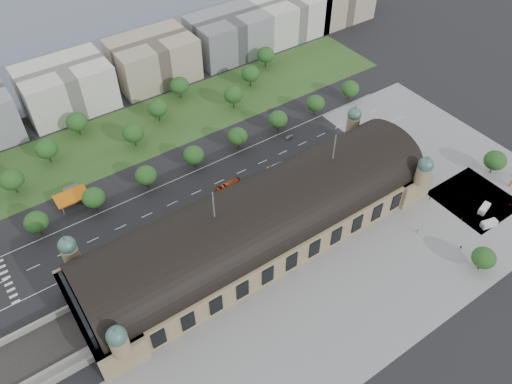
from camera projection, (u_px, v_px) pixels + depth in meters
ground at (260, 239)px, 201.83m from camera, size 900.00×900.00×0.00m
station at (261, 222)px, 194.62m from camera, size 150.00×48.40×44.30m
plaza_south at (353, 303)px, 180.16m from camera, size 190.00×48.00×0.12m
plaza_east at (432, 146)px, 243.67m from camera, size 56.00×100.00×0.12m
road_slab at (172, 204)px, 215.93m from camera, size 260.00×26.00×0.10m
grass_belt at (129, 135)px, 250.13m from camera, size 300.00×45.00×0.10m
petrol_station at (72, 194)px, 216.05m from camera, size 14.00×13.00×5.05m
office_3 at (66, 88)px, 259.01m from camera, size 45.00×32.00×24.00m
office_4 at (153, 60)px, 279.32m from camera, size 45.00×32.00×24.00m
office_5 at (228, 35)px, 299.63m from camera, size 45.00×32.00×24.00m
office_6 at (288, 16)px, 317.91m from camera, size 45.00×32.00×24.00m
office_7 at (335, 1)px, 334.16m from camera, size 45.00×32.00×24.00m
tree_row_2 at (36, 222)px, 198.37m from camera, size 9.60×9.60×11.52m
tree_row_3 at (94, 197)px, 208.12m from camera, size 9.60×9.60×11.52m
tree_row_4 at (146, 175)px, 217.87m from camera, size 9.60×9.60×11.52m
tree_row_5 at (194, 155)px, 227.62m from camera, size 9.60×9.60×11.52m
tree_row_6 at (238, 136)px, 237.37m from camera, size 9.60×9.60×11.52m
tree_row_7 at (278, 119)px, 247.12m from camera, size 9.60×9.60×11.52m
tree_row_8 at (315, 103)px, 256.87m from camera, size 9.60×9.60×11.52m
tree_row_9 at (350, 89)px, 266.62m from camera, size 9.60×9.60×11.52m
tree_belt_3 at (12, 179)px, 215.07m from camera, size 10.40×10.40×12.48m
tree_belt_4 at (46, 149)px, 229.81m from camera, size 10.40×10.40×12.48m
tree_belt_5 at (77, 122)px, 244.55m from camera, size 10.40×10.40×12.48m
tree_belt_6 at (133, 133)px, 238.23m from camera, size 10.40×10.40×12.48m
tree_belt_7 at (158, 108)px, 252.97m from camera, size 10.40×10.40×12.48m
tree_belt_8 at (179, 85)px, 267.70m from camera, size 10.40×10.40×12.48m
tree_belt_9 at (233, 95)px, 261.38m from camera, size 10.40×10.40×12.48m
tree_belt_10 at (250, 74)px, 276.12m from camera, size 10.40×10.40×12.48m
tree_belt_11 at (266, 55)px, 290.86m from camera, size 10.40×10.40×12.48m
tree_plaza_ne at (495, 160)px, 224.93m from camera, size 10.00×10.00×11.69m
tree_plaza_s at (484, 258)px, 186.33m from camera, size 9.00×9.00×10.64m
traffic_car_2 at (123, 247)px, 197.81m from camera, size 5.81×3.12×1.55m
traffic_car_4 at (235, 192)px, 219.79m from camera, size 4.73×1.95×1.60m
traffic_car_5 at (290, 137)px, 247.81m from camera, size 4.55×2.03×1.45m
traffic_car_6 at (336, 144)px, 244.15m from camera, size 4.92×2.41×1.35m
parked_car_0 at (94, 267)px, 190.77m from camera, size 5.00×3.78×1.58m
parked_car_1 at (121, 255)px, 194.94m from camera, size 6.41×4.88×1.62m
parked_car_2 at (126, 259)px, 193.57m from camera, size 5.24×4.15×1.42m
parked_car_3 at (148, 239)px, 200.62m from camera, size 5.12×4.30×1.65m
parked_car_4 at (154, 245)px, 198.58m from camera, size 4.19×2.99×1.31m
parked_car_5 at (188, 228)px, 204.82m from camera, size 5.97×5.17×1.53m
parked_car_6 at (178, 233)px, 202.97m from camera, size 4.66×3.97×1.28m
bus_west at (229, 186)px, 221.43m from camera, size 12.23×3.17×3.39m
bus_mid at (229, 195)px, 217.47m from camera, size 10.80×3.40×2.96m
bus_east at (280, 167)px, 230.27m from camera, size 13.01×4.22×3.56m
van_east at (484, 209)px, 211.67m from camera, size 7.09×4.18×2.88m
van_south at (488, 224)px, 205.58m from camera, size 7.18×4.25×2.91m
advertising_column at (511, 184)px, 222.49m from camera, size 1.67×1.67×3.17m
pedestrian_0 at (417, 231)px, 203.38m from camera, size 1.08×0.83×1.94m
pedestrian_1 at (462, 219)px, 208.31m from camera, size 0.60×0.68×1.57m
pedestrian_2 at (429, 198)px, 216.90m from camera, size 0.58×0.92×1.81m
pedestrian_3 at (510, 205)px, 214.26m from camera, size 1.09×0.78×1.68m
pedestrian_4 at (461, 247)px, 197.49m from camera, size 0.93×1.19×1.70m
pedestrian_5 at (512, 175)px, 227.64m from camera, size 0.84×1.06×1.90m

